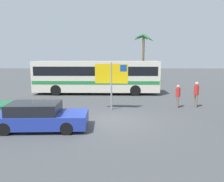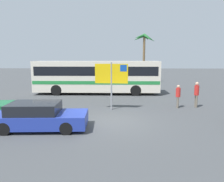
{
  "view_description": "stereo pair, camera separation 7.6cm",
  "coord_description": "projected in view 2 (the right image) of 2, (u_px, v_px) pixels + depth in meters",
  "views": [
    {
      "loc": [
        0.27,
        -11.31,
        3.48
      ],
      "look_at": [
        -0.02,
        2.65,
        1.3
      ],
      "focal_mm": 34.04,
      "sensor_mm": 36.0,
      "label": 1
    },
    {
      "loc": [
        0.35,
        -11.31,
        3.48
      ],
      "look_at": [
        -0.02,
        2.65,
        1.3
      ],
      "focal_mm": 34.04,
      "sensor_mm": 36.0,
      "label": 2
    }
  ],
  "objects": [
    {
      "name": "pedestrian_by_bus",
      "position": [
        178.0,
        94.0,
        14.83
      ],
      "size": [
        0.32,
        0.32,
        1.62
      ],
      "rotation": [
        0.0,
        0.0,
        6.11
      ],
      "color": "#706656",
      "rests_on": "ground"
    },
    {
      "name": "ground",
      "position": [
        111.0,
        122.0,
        11.72
      ],
      "size": [
        120.0,
        120.0,
        0.0
      ],
      "primitive_type": "plane",
      "color": "#424447"
    },
    {
      "name": "ferry_sign",
      "position": [
        112.0,
        75.0,
        14.1
      ],
      "size": [
        2.2,
        0.23,
        3.2
      ],
      "rotation": [
        0.0,
        0.0,
        -0.08
      ],
      "color": "gray",
      "rests_on": "ground"
    },
    {
      "name": "palm_tree_seaside",
      "position": [
        144.0,
        44.0,
        29.14
      ],
      "size": [
        3.16,
        3.15,
        6.76
      ],
      "color": "brown",
      "rests_on": "ground"
    },
    {
      "name": "pedestrian_near_sign",
      "position": [
        197.0,
        92.0,
        14.96
      ],
      "size": [
        0.32,
        0.32,
        1.81
      ],
      "rotation": [
        0.0,
        0.0,
        0.05
      ],
      "color": "#706656",
      "rests_on": "ground"
    },
    {
      "name": "bus_front_coach",
      "position": [
        97.0,
        75.0,
        20.68
      ],
      "size": [
        11.93,
        2.57,
        3.17
      ],
      "color": "silver",
      "rests_on": "ground"
    },
    {
      "name": "car_blue",
      "position": [
        39.0,
        116.0,
        10.44
      ],
      "size": [
        4.62,
        2.11,
        1.32
      ],
      "rotation": [
        0.0,
        0.0,
        0.05
      ],
      "color": "#23389E",
      "rests_on": "ground"
    }
  ]
}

